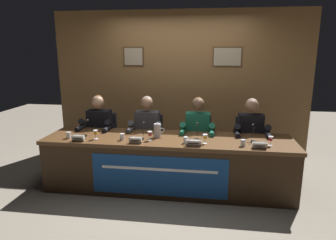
{
  "coord_description": "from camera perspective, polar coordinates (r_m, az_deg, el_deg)",
  "views": [
    {
      "loc": [
        0.54,
        -3.88,
        1.9
      ],
      "look_at": [
        0.0,
        0.0,
        0.98
      ],
      "focal_mm": 31.76,
      "sensor_mm": 36.0,
      "label": 1
    }
  ],
  "objects": [
    {
      "name": "microphone_far_right",
      "position": [
        4.06,
        16.01,
        -2.97
      ],
      "size": [
        0.06,
        0.17,
        0.22
      ],
      "color": "black",
      "rests_on": "conference_table"
    },
    {
      "name": "ground_plane",
      "position": [
        4.36,
        0.0,
        -12.69
      ],
      "size": [
        12.0,
        12.0,
        0.0
      ],
      "primitive_type": "plane",
      "color": "gray"
    },
    {
      "name": "water_cup_far_left",
      "position": [
        4.28,
        -18.52,
        -2.82
      ],
      "size": [
        0.06,
        0.06,
        0.08
      ],
      "color": "silver",
      "rests_on": "conference_table"
    },
    {
      "name": "microphone_far_left",
      "position": [
        4.33,
        -15.53,
        -1.94
      ],
      "size": [
        0.06,
        0.17,
        0.22
      ],
      "color": "black",
      "rests_on": "conference_table"
    },
    {
      "name": "juice_glass_center_left",
      "position": [
        3.96,
        -3.5,
        -2.72
      ],
      "size": [
        0.06,
        0.06,
        0.12
      ],
      "color": "white",
      "rests_on": "conference_table"
    },
    {
      "name": "conference_table",
      "position": [
        4.05,
        -0.25,
        -6.93
      ],
      "size": [
        3.4,
        0.84,
        0.73
      ],
      "color": "brown",
      "rests_on": "ground_plane"
    },
    {
      "name": "water_pitcher_central",
      "position": [
        4.1,
        -2.04,
        -2.02
      ],
      "size": [
        0.15,
        0.1,
        0.21
      ],
      "color": "silver",
      "rests_on": "conference_table"
    },
    {
      "name": "nameplate_center_right",
      "position": [
        3.74,
        4.92,
        -4.41
      ],
      "size": [
        0.2,
        0.06,
        0.08
      ],
      "color": "white",
      "rests_on": "conference_table"
    },
    {
      "name": "chair_center_left",
      "position": [
        4.81,
        -3.59,
        -4.55
      ],
      "size": [
        0.44,
        0.44,
        0.9
      ],
      "color": "black",
      "rests_on": "ground_plane"
    },
    {
      "name": "juice_glass_far_right",
      "position": [
        3.94,
        19.08,
        -3.51
      ],
      "size": [
        0.06,
        0.06,
        0.12
      ],
      "color": "white",
      "rests_on": "conference_table"
    },
    {
      "name": "microphone_center_right",
      "position": [
        4.01,
        5.55,
        -2.69
      ],
      "size": [
        0.06,
        0.17,
        0.22
      ],
      "color": "black",
      "rests_on": "conference_table"
    },
    {
      "name": "panelist_center_left",
      "position": [
        4.54,
        -4.14,
        -1.98
      ],
      "size": [
        0.51,
        0.48,
        1.23
      ],
      "color": "black",
      "rests_on": "ground_plane"
    },
    {
      "name": "chair_center_right",
      "position": [
        4.72,
        5.7,
        -4.93
      ],
      "size": [
        0.44,
        0.44,
        0.9
      ],
      "color": "black",
      "rests_on": "ground_plane"
    },
    {
      "name": "nameplate_far_left",
      "position": [
        4.11,
        -16.86,
        -3.35
      ],
      "size": [
        0.17,
        0.06,
        0.08
      ],
      "color": "white",
      "rests_on": "conference_table"
    },
    {
      "name": "panelist_center_right",
      "position": [
        4.45,
        5.67,
        -2.34
      ],
      "size": [
        0.51,
        0.48,
        1.23
      ],
      "color": "black",
      "rests_on": "ground_plane"
    },
    {
      "name": "chair_far_left",
      "position": [
        5.01,
        -12.32,
        -4.08
      ],
      "size": [
        0.44,
        0.44,
        0.9
      ],
      "color": "black",
      "rests_on": "ground_plane"
    },
    {
      "name": "document_stack_center_right",
      "position": [
        3.9,
        4.68,
        -4.2
      ],
      "size": [
        0.23,
        0.18,
        0.01
      ],
      "color": "white",
      "rests_on": "conference_table"
    },
    {
      "name": "wall_back_panelled",
      "position": [
        5.47,
        2.24,
        6.89
      ],
      "size": [
        4.6,
        0.14,
        2.6
      ],
      "color": "brown",
      "rests_on": "ground_plane"
    },
    {
      "name": "nameplate_center_left",
      "position": [
        3.87,
        -6.27,
        -3.86
      ],
      "size": [
        0.17,
        0.06,
        0.08
      ],
      "color": "white",
      "rests_on": "conference_table"
    },
    {
      "name": "panelist_far_left",
      "position": [
        4.76,
        -13.3,
        -1.6
      ],
      "size": [
        0.51,
        0.48,
        1.23
      ],
      "color": "black",
      "rests_on": "ground_plane"
    },
    {
      "name": "water_cup_far_right",
      "position": [
        3.84,
        14.18,
        -4.34
      ],
      "size": [
        0.06,
        0.06,
        0.08
      ],
      "color": "silver",
      "rests_on": "conference_table"
    },
    {
      "name": "panelist_far_right",
      "position": [
        4.49,
        15.61,
        -2.63
      ],
      "size": [
        0.51,
        0.48,
        1.23
      ],
      "color": "black",
      "rests_on": "ground_plane"
    },
    {
      "name": "water_cup_center_left",
      "position": [
        4.03,
        -8.78,
        -3.27
      ],
      "size": [
        0.06,
        0.06,
        0.08
      ],
      "color": "silver",
      "rests_on": "conference_table"
    },
    {
      "name": "nameplate_far_right",
      "position": [
        3.8,
        17.15,
        -4.69
      ],
      "size": [
        0.18,
        0.06,
        0.08
      ],
      "color": "white",
      "rests_on": "conference_table"
    },
    {
      "name": "juice_glass_center_right",
      "position": [
        3.84,
        7.12,
        -3.28
      ],
      "size": [
        0.06,
        0.06,
        0.12
      ],
      "color": "white",
      "rests_on": "conference_table"
    },
    {
      "name": "water_cup_center_right",
      "position": [
        3.85,
        3.44,
        -3.92
      ],
      "size": [
        0.06,
        0.06,
        0.08
      ],
      "color": "silver",
      "rests_on": "conference_table"
    },
    {
      "name": "juice_glass_far_left",
      "position": [
        4.12,
        -13.71,
        -2.42
      ],
      "size": [
        0.06,
        0.06,
        0.12
      ],
      "color": "white",
      "rests_on": "conference_table"
    },
    {
      "name": "chair_far_right",
      "position": [
        4.76,
        15.1,
        -5.19
      ],
      "size": [
        0.44,
        0.44,
        0.9
      ],
      "color": "black",
      "rests_on": "ground_plane"
    },
    {
      "name": "microphone_center_left",
      "position": [
        4.04,
        -4.97,
        -2.56
      ],
      "size": [
        0.06,
        0.17,
        0.22
      ],
      "color": "black",
      "rests_on": "conference_table"
    }
  ]
}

